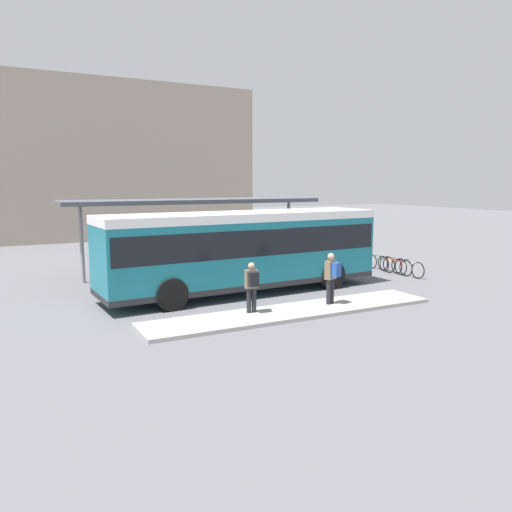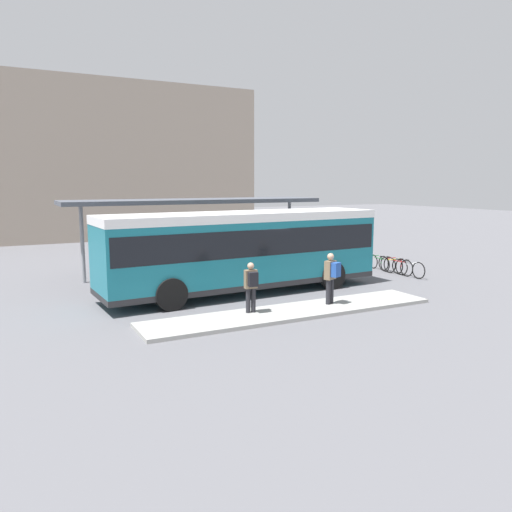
# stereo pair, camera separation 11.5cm
# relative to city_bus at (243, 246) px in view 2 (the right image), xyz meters

# --- Properties ---
(ground_plane) EXTENTS (120.00, 120.00, 0.00)m
(ground_plane) POSITION_rel_city_bus_xyz_m (-0.01, -0.00, -1.78)
(ground_plane) COLOR #5B5B60
(curb_island) EXTENTS (9.89, 1.80, 0.12)m
(curb_island) POSITION_rel_city_bus_xyz_m (0.06, -3.47, -1.72)
(curb_island) COLOR #9E9E99
(curb_island) RESTS_ON ground_plane
(city_bus) EXTENTS (10.84, 3.02, 3.04)m
(city_bus) POSITION_rel_city_bus_xyz_m (0.00, 0.00, 0.00)
(city_bus) COLOR #197284
(city_bus) RESTS_ON ground_plane
(pedestrian_waiting) EXTENTS (0.40, 0.43, 1.57)m
(pedestrian_waiting) POSITION_rel_city_bus_xyz_m (-1.27, -3.17, -0.76)
(pedestrian_waiting) COLOR #232328
(pedestrian_waiting) RESTS_ON curb_island
(pedestrian_companion) EXTENTS (0.50, 0.53, 1.70)m
(pedestrian_companion) POSITION_rel_city_bus_xyz_m (1.60, -3.36, -0.69)
(pedestrian_companion) COLOR #232328
(pedestrian_companion) RESTS_ON curb_island
(bicycle_white) EXTENTS (0.48, 1.76, 0.76)m
(bicycle_white) POSITION_rel_city_bus_xyz_m (7.92, -0.48, -1.40)
(bicycle_white) COLOR black
(bicycle_white) RESTS_ON ground_plane
(bicycle_red) EXTENTS (0.48, 1.78, 0.77)m
(bicycle_red) POSITION_rel_city_bus_xyz_m (7.86, 0.19, -1.40)
(bicycle_red) COLOR black
(bicycle_red) RESTS_ON ground_plane
(bicycle_yellow) EXTENTS (0.48, 1.65, 0.71)m
(bicycle_yellow) POSITION_rel_city_bus_xyz_m (8.03, 0.87, -1.42)
(bicycle_yellow) COLOR black
(bicycle_yellow) RESTS_ON ground_plane
(bicycle_green) EXTENTS (0.48, 1.61, 0.70)m
(bicycle_green) POSITION_rel_city_bus_xyz_m (7.93, 1.55, -1.43)
(bicycle_green) COLOR black
(bicycle_green) RESTS_ON ground_plane
(station_shelter) EXTENTS (11.69, 2.61, 3.40)m
(station_shelter) POSITION_rel_city_bus_xyz_m (-0.11, 4.77, 1.47)
(station_shelter) COLOR #4C515B
(station_shelter) RESTS_ON ground_plane
(potted_planter_near_shelter) EXTENTS (0.91, 0.91, 1.36)m
(potted_planter_near_shelter) POSITION_rel_city_bus_xyz_m (-0.91, 2.68, -1.08)
(potted_planter_near_shelter) COLOR slate
(potted_planter_near_shelter) RESTS_ON ground_plane
(station_building) EXTENTS (24.40, 14.45, 11.39)m
(station_building) POSITION_rel_city_bus_xyz_m (-1.70, 26.91, 3.91)
(station_building) COLOR gray
(station_building) RESTS_ON ground_plane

